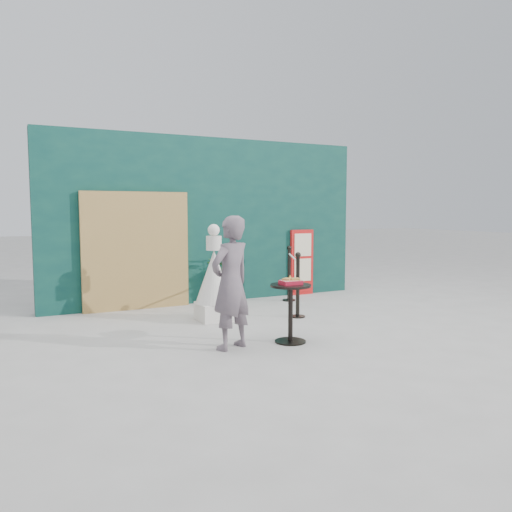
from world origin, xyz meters
name	(u,v)px	position (x,y,z in m)	size (l,w,h in m)	color
ground	(297,339)	(0.00, 0.00, 0.00)	(60.00, 60.00, 0.00)	#ADAAA5
back_wall	(209,220)	(0.00, 3.15, 1.50)	(6.00, 0.30, 3.00)	#0B3230
bamboo_fence	(136,251)	(-1.40, 2.94, 1.00)	(1.80, 0.08, 2.00)	tan
woman	(231,283)	(-0.94, -0.01, 0.81)	(0.59, 0.39, 1.63)	#695A62
menu_board	(302,262)	(1.90, 2.95, 0.65)	(0.50, 0.07, 1.30)	red
statue	(214,281)	(-0.54, 1.55, 0.60)	(0.58, 0.58, 1.48)	white
cafe_table	(291,304)	(-0.15, -0.08, 0.50)	(0.52, 0.52, 0.75)	black
food_basket	(291,281)	(-0.14, -0.08, 0.79)	(0.26, 0.19, 0.11)	#AA1229
planter	(221,272)	(0.10, 2.85, 0.57)	(0.58, 0.50, 0.98)	brown
stanchion_barrier	(293,280)	(1.02, 1.82, 0.49)	(0.84, 1.54, 1.03)	black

